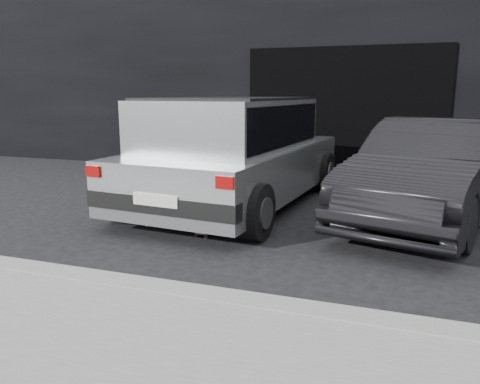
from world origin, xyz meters
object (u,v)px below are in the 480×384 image
(cat_siamese, at_px, (207,224))
(silver_hatchback, at_px, (235,148))
(second_car, at_px, (432,171))
(cat_white, at_px, (161,214))

(cat_siamese, bearing_deg, silver_hatchback, -68.92)
(silver_hatchback, xyz_separation_m, second_car, (2.76, 0.05, -0.21))
(silver_hatchback, distance_m, second_car, 2.77)
(second_car, xyz_separation_m, cat_siamese, (-2.56, -1.60, -0.54))
(second_car, distance_m, cat_siamese, 3.06)
(silver_hatchback, xyz_separation_m, cat_siamese, (0.20, -1.55, -0.75))
(silver_hatchback, relative_size, second_car, 1.11)
(second_car, height_order, cat_white, second_car)
(cat_siamese, distance_m, cat_white, 0.75)
(silver_hatchback, relative_size, cat_white, 6.56)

